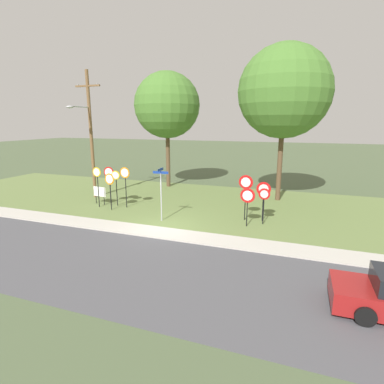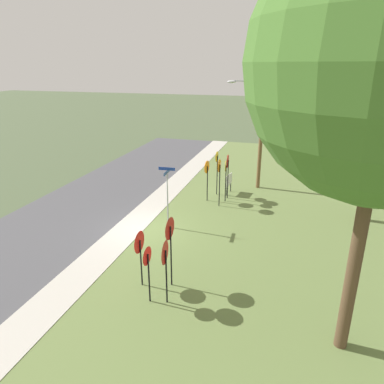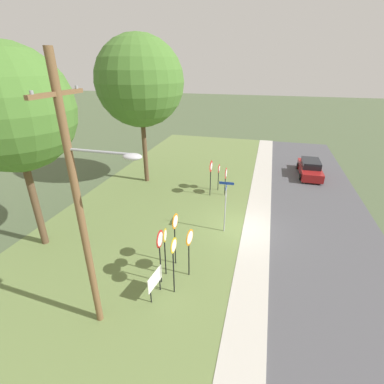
{
  "view_description": "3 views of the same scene",
  "coord_description": "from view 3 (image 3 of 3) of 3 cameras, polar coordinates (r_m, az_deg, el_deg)",
  "views": [
    {
      "loc": [
        7.03,
        -14.7,
        5.76
      ],
      "look_at": [
        0.57,
        3.19,
        1.42
      ],
      "focal_mm": 28.65,
      "sensor_mm": 36.0,
      "label": 1
    },
    {
      "loc": [
        14.62,
        6.75,
        7.82
      ],
      "look_at": [
        -1.49,
        2.04,
        1.72
      ],
      "focal_mm": 33.07,
      "sensor_mm": 36.0,
      "label": 2
    },
    {
      "loc": [
        -14.6,
        -0.78,
        9.07
      ],
      "look_at": [
        0.61,
        3.34,
        1.78
      ],
      "focal_mm": 26.03,
      "sensor_mm": 36.0,
      "label": 3
    }
  ],
  "objects": [
    {
      "name": "road_asphalt",
      "position": [
        17.65,
        26.2,
        -8.96
      ],
      "size": [
        44.0,
        6.4,
        0.01
      ],
      "primitive_type": "cube",
      "color": "#4C4C51",
      "rests_on": "ground_plane"
    },
    {
      "name": "street_name_post",
      "position": [
        15.86,
        6.87,
        -2.24
      ],
      "size": [
        0.96,
        0.82,
        3.15
      ],
      "rotation": [
        0.0,
        0.0,
        0.05
      ],
      "color": "#9EA0A8",
      "rests_on": "grass_median"
    },
    {
      "name": "yield_sign_near_right",
      "position": [
        20.23,
        3.94,
        4.62
      ],
      "size": [
        0.84,
        0.11,
        2.73
      ],
      "rotation": [
        0.0,
        0.0,
        -0.05
      ],
      "color": "black",
      "rests_on": "grass_median"
    },
    {
      "name": "yield_sign_far_left",
      "position": [
        21.3,
        3.97,
        4.81
      ],
      "size": [
        0.83,
        0.12,
        2.36
      ],
      "rotation": [
        0.0,
        0.0,
        0.07
      ],
      "color": "black",
      "rests_on": "grass_median"
    },
    {
      "name": "utility_pole",
      "position": [
        9.33,
        -21.57,
        -2.12
      ],
      "size": [
        2.1,
        2.43,
        9.44
      ],
      "color": "brown",
      "rests_on": "grass_median"
    },
    {
      "name": "stop_sign_far_left",
      "position": [
        13.13,
        -3.48,
        -7.43
      ],
      "size": [
        0.73,
        0.1,
        2.79
      ],
      "rotation": [
        0.0,
        0.0,
        -0.03
      ],
      "color": "black",
      "rests_on": "grass_median"
    },
    {
      "name": "notice_board",
      "position": [
        12.22,
        -7.61,
        -17.55
      ],
      "size": [
        1.09,
        0.17,
        1.25
      ],
      "rotation": [
        0.0,
        0.0,
        -0.13
      ],
      "color": "black",
      "rests_on": "grass_median"
    },
    {
      "name": "stop_sign_near_left",
      "position": [
        11.58,
        -3.78,
        -12.72
      ],
      "size": [
        0.65,
        0.1,
        2.77
      ],
      "rotation": [
        0.0,
        0.0,
        -0.03
      ],
      "color": "black",
      "rests_on": "grass_median"
    },
    {
      "name": "parked_sedan_distant",
      "position": [
        26.8,
        23.02,
        4.48
      ],
      "size": [
        4.64,
        1.93,
        1.39
      ],
      "rotation": [
        0.0,
        0.0,
        0.01
      ],
      "color": "maroon",
      "rests_on": "road_asphalt"
    },
    {
      "name": "grass_median",
      "position": [
        18.47,
        -8.52,
        -4.82
      ],
      "size": [
        44.0,
        12.0,
        0.04
      ],
      "primitive_type": "cube",
      "color": "olive",
      "rests_on": "ground_plane"
    },
    {
      "name": "stop_sign_far_center",
      "position": [
        12.54,
        -0.52,
        -10.39
      ],
      "size": [
        0.74,
        0.13,
        2.47
      ],
      "rotation": [
        0.0,
        0.0,
        -0.13
      ],
      "color": "black",
      "rests_on": "grass_median"
    },
    {
      "name": "stop_sign_far_right",
      "position": [
        12.12,
        -6.57,
        -10.85
      ],
      "size": [
        0.78,
        0.1,
        2.72
      ],
      "rotation": [
        0.0,
        0.0,
        0.03
      ],
      "color": "black",
      "rests_on": "grass_median"
    },
    {
      "name": "yield_sign_near_left",
      "position": [
        21.38,
        5.55,
        4.24
      ],
      "size": [
        0.66,
        0.11,
        2.11
      ],
      "rotation": [
        0.0,
        0.0,
        -0.05
      ],
      "color": "black",
      "rests_on": "grass_median"
    },
    {
      "name": "sidewalk_strip",
      "position": [
        17.17,
        13.03,
        -7.65
      ],
      "size": [
        44.0,
        1.6,
        0.06
      ],
      "primitive_type": "cube",
      "color": "#BCB7AD",
      "rests_on": "ground_plane"
    },
    {
      "name": "stop_sign_near_right",
      "position": [
        12.66,
        -5.53,
        -10.32
      ],
      "size": [
        0.61,
        0.13,
        2.48
      ],
      "rotation": [
        0.0,
        0.0,
        0.15
      ],
      "color": "black",
      "rests_on": "grass_median"
    },
    {
      "name": "oak_tree_left",
      "position": [
        15.32,
        -33.18,
        13.93
      ],
      "size": [
        5.67,
        5.67,
        10.0
      ],
      "color": "brown",
      "rests_on": "grass_median"
    },
    {
      "name": "ground_plane",
      "position": [
        17.21,
        10.35,
        -7.44
      ],
      "size": [
        160.0,
        160.0,
        0.0
      ],
      "primitive_type": "plane",
      "color": "#4C5B3D"
    },
    {
      "name": "yield_sign_far_right",
      "position": [
        20.51,
        6.98,
        3.45
      ],
      "size": [
        0.83,
        0.1,
        2.19
      ],
      "rotation": [
        0.0,
        0.0,
        -0.02
      ],
      "color": "black",
      "rests_on": "grass_median"
    },
    {
      "name": "oak_tree_right",
      "position": [
        22.22,
        -10.63,
        21.26
      ],
      "size": [
        6.49,
        6.49,
        11.06
      ],
      "color": "brown",
      "rests_on": "grass_median"
    }
  ]
}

